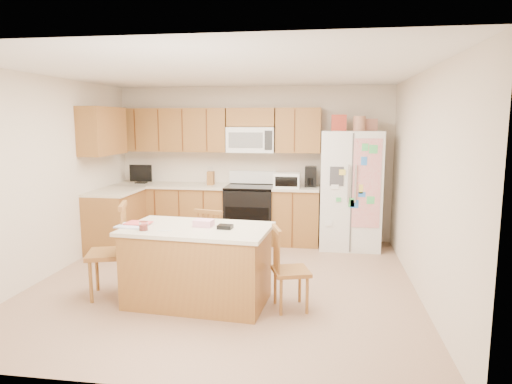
% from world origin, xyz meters
% --- Properties ---
extents(ground, '(4.50, 4.50, 0.00)m').
position_xyz_m(ground, '(0.00, 0.00, 0.00)').
color(ground, '#9A735B').
rests_on(ground, ground).
extents(room_shell, '(4.60, 4.60, 2.52)m').
position_xyz_m(room_shell, '(0.00, 0.00, 1.44)').
color(room_shell, beige).
rests_on(room_shell, ground).
extents(cabinetry, '(3.36, 1.56, 2.15)m').
position_xyz_m(cabinetry, '(-0.98, 1.79, 0.91)').
color(cabinetry, olive).
rests_on(cabinetry, ground).
extents(stove, '(0.76, 0.65, 1.13)m').
position_xyz_m(stove, '(0.00, 1.94, 0.47)').
color(stove, black).
rests_on(stove, ground).
extents(refrigerator, '(0.90, 0.79, 2.04)m').
position_xyz_m(refrigerator, '(1.57, 1.87, 0.92)').
color(refrigerator, white).
rests_on(refrigerator, ground).
extents(island, '(1.65, 1.01, 0.93)m').
position_xyz_m(island, '(-0.15, -0.63, 0.42)').
color(island, olive).
rests_on(island, ground).
extents(windsor_chair_left, '(0.55, 0.56, 1.05)m').
position_xyz_m(windsor_chair_left, '(-1.16, -0.59, 0.50)').
color(windsor_chair_left, olive).
rests_on(windsor_chair_left, ground).
extents(windsor_chair_back, '(0.46, 0.45, 0.90)m').
position_xyz_m(windsor_chair_back, '(-0.16, 0.11, 0.42)').
color(windsor_chair_back, olive).
rests_on(windsor_chair_back, ground).
extents(windsor_chair_right, '(0.46, 0.47, 0.88)m').
position_xyz_m(windsor_chair_right, '(0.83, -0.66, 0.41)').
color(windsor_chair_right, olive).
rests_on(windsor_chair_right, ground).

